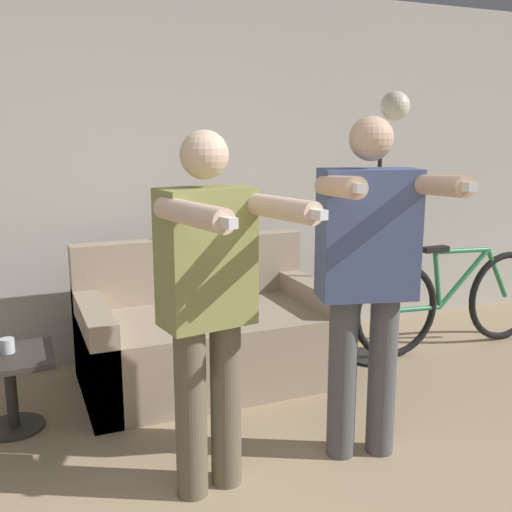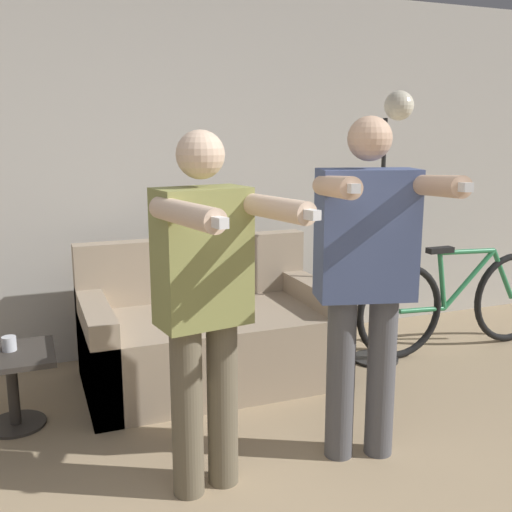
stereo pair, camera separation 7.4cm
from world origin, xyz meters
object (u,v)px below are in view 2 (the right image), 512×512
Objects in this scene: person_right at (366,268)px; cat at (193,226)px; floor_lamp at (385,161)px; couch at (210,336)px; side_table at (12,374)px; person_left at (205,295)px; cup at (9,344)px; bicycle at (458,302)px.

cat is (-0.42, 1.54, -0.00)m from person_right.
cat is 0.22× the size of floor_lamp.
couch is 3.47× the size of side_table.
person_left is 1.38m from cup.
person_left reaches higher than cup.
side_table is (-1.61, 0.96, -0.66)m from person_right.
person_left is 1.59m from cat.
cup is at bearing 90.60° from side_table.
floor_lamp is (1.57, 1.07, 0.49)m from person_left.
couch is at bearing 11.06° from side_table.
floor_lamp is at bearing -5.87° from couch.
person_left is 1.41m from side_table.
side_table is at bearing 121.18° from person_left.
person_right reaches higher than bicycle.
couch is at bearing -89.54° from cat.
floor_lamp is 4.04× the size of side_table.
cup is (-0.00, 0.04, 0.16)m from side_table.
cat reaches higher than bicycle.
floor_lamp reaches higher than person_right.
side_table is 0.16m from cup.
person_left is 0.96× the size of person_right.
bicycle is at bearing -2.15° from floor_lamp.
bicycle is at bearing 0.78° from cup.
person_left is 0.79m from person_right.
bicycle is (1.87, -0.50, -0.60)m from cat.
cat is at bearing 24.26° from cup.
bicycle is (3.06, 0.04, -0.10)m from cup.
bicycle is at bearing 15.89° from person_left.
cup is at bearing -178.41° from floor_lamp.
person_left is 0.86× the size of floor_lamp.
cat is (0.37, 1.55, 0.05)m from person_left.
side_table is 5.83× the size of cup.
person_right is 1.60m from cat.
person_left reaches higher than cat.
bicycle is at bearing -4.54° from couch.
floor_lamp is 1.24m from bicycle.
bicycle is at bearing 50.57° from person_right.
couch is 0.86× the size of floor_lamp.
person_left is at bearing -107.36° from couch.
cat is at bearing 165.09° from bicycle.
bicycle is at bearing 1.61° from side_table.
floor_lamp is at bearing -21.50° from cat.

